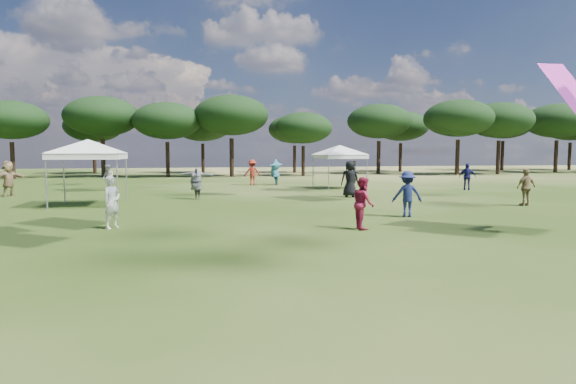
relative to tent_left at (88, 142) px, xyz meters
name	(u,v)px	position (x,y,z in m)	size (l,w,h in m)	color
tree_line	(220,120)	(7.26, 26.26, 2.68)	(108.78, 17.63, 7.77)	black
tent_left	(88,142)	(0.00, 0.00, 0.00)	(5.86, 5.86, 3.17)	gray
tent_right	(340,147)	(13.57, 7.10, -0.12)	(5.51, 5.51, 3.05)	gray
festival_crowd	(215,181)	(5.52, 2.60, -1.88)	(29.06, 20.99, 1.88)	#2E2E33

